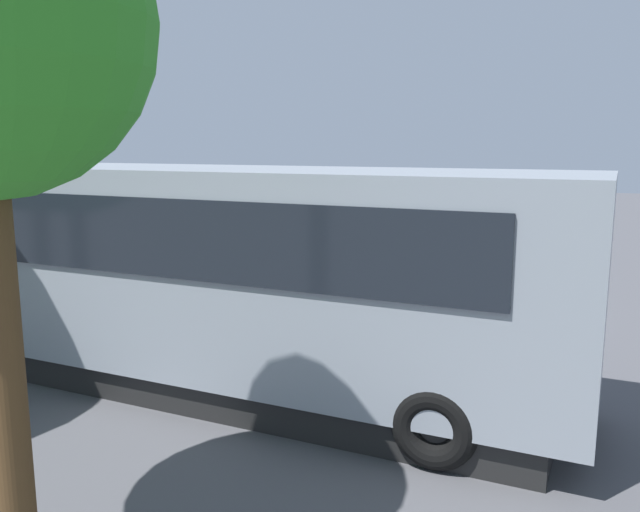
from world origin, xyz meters
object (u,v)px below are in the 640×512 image
at_px(spectator_far_left, 322,284).
at_px(stunt_motorcycle, 339,239).
at_px(parked_motorcycle_silver, 315,324).
at_px(spectator_centre, 228,275).
at_px(tour_bus, 203,277).
at_px(spectator_left, 276,282).
at_px(traffic_cone, 379,271).

relative_size(spectator_far_left, stunt_motorcycle, 0.92).
bearing_deg(parked_motorcycle_silver, spectator_centre, -15.96).
height_order(tour_bus, parked_motorcycle_silver, tour_bus).
bearing_deg(spectator_centre, tour_bus, 114.61).
distance_m(parked_motorcycle_silver, stunt_motorcycle, 6.54).
bearing_deg(spectator_far_left, spectator_left, 2.27).
bearing_deg(spectator_far_left, spectator_centre, 4.98).
xyz_separation_m(spectator_far_left, spectator_centre, (1.92, 0.17, 0.05)).
relative_size(spectator_left, traffic_cone, 2.65).
distance_m(stunt_motorcycle, traffic_cone, 1.48).
distance_m(tour_bus, spectator_far_left, 3.01).
height_order(spectator_left, spectator_centre, spectator_centre).
bearing_deg(parked_motorcycle_silver, traffic_cone, -82.51).
distance_m(spectator_centre, parked_motorcycle_silver, 2.28).
bearing_deg(tour_bus, traffic_cone, -90.76).
distance_m(tour_bus, traffic_cone, 8.11).
relative_size(spectator_left, spectator_centre, 0.94).
relative_size(tour_bus, traffic_cone, 17.40).
xyz_separation_m(tour_bus, spectator_far_left, (-0.68, -2.86, -0.62)).
bearing_deg(parked_motorcycle_silver, tour_bus, 67.06).
distance_m(spectator_far_left, parked_motorcycle_silver, 0.97).
xyz_separation_m(tour_bus, spectator_centre, (1.23, -2.69, -0.57)).
bearing_deg(spectator_centre, spectator_far_left, -175.02).
bearing_deg(tour_bus, spectator_far_left, -103.44).
bearing_deg(traffic_cone, spectator_far_left, 96.41).
bearing_deg(spectator_far_left, parked_motorcycle_silver, 104.53).
height_order(tour_bus, spectator_left, tour_bus).
height_order(spectator_far_left, parked_motorcycle_silver, spectator_far_left).
bearing_deg(traffic_cone, stunt_motorcycle, -12.23).
distance_m(spectator_far_left, spectator_left, 0.93).
bearing_deg(traffic_cone, spectator_centre, 75.83).
bearing_deg(tour_bus, parked_motorcycle_silver, -112.94).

